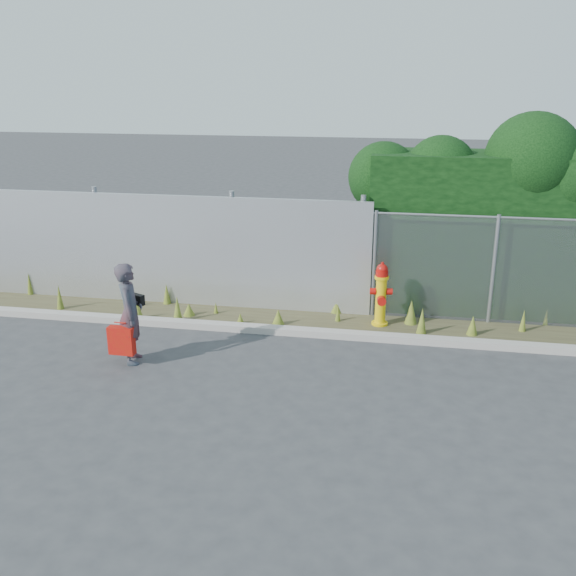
# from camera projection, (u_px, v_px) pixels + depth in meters

# --- Properties ---
(ground) EXTENTS (80.00, 80.00, 0.00)m
(ground) POSITION_uv_depth(u_px,v_px,m) (291.00, 381.00, 9.68)
(ground) COLOR #353537
(ground) RESTS_ON ground
(curb) EXTENTS (16.00, 0.22, 0.12)m
(curb) POSITION_uv_depth(u_px,v_px,m) (309.00, 332.00, 11.34)
(curb) COLOR #9F978F
(curb) RESTS_ON ground
(weed_strip) EXTENTS (16.00, 1.33, 0.52)m
(weed_strip) POSITION_uv_depth(u_px,v_px,m) (305.00, 317.00, 11.94)
(weed_strip) COLOR #433D26
(weed_strip) RESTS_ON ground
(corrugated_fence) EXTENTS (8.50, 0.21, 2.30)m
(corrugated_fence) POSITION_uv_depth(u_px,v_px,m) (156.00, 250.00, 12.69)
(corrugated_fence) COLOR #B0B1B7
(corrugated_fence) RESTS_ON ground
(chainlink_fence) EXTENTS (6.50, 0.07, 2.05)m
(chainlink_fence) POSITION_uv_depth(u_px,v_px,m) (554.00, 273.00, 11.44)
(chainlink_fence) COLOR gray
(chainlink_fence) RESTS_ON ground
(hedge) EXTENTS (7.77, 1.95, 3.78)m
(hedge) POSITION_uv_depth(u_px,v_px,m) (562.00, 208.00, 12.04)
(hedge) COLOR black
(hedge) RESTS_ON ground
(fire_hydrant) EXTENTS (0.41, 0.36, 1.21)m
(fire_hydrant) POSITION_uv_depth(u_px,v_px,m) (381.00, 295.00, 11.63)
(fire_hydrant) COLOR yellow
(fire_hydrant) RESTS_ON ground
(woman) EXTENTS (0.55, 0.69, 1.64)m
(woman) POSITION_uv_depth(u_px,v_px,m) (130.00, 313.00, 10.10)
(woman) COLOR #0E515D
(woman) RESTS_ON ground
(red_tote_bag) EXTENTS (0.41, 0.15, 0.54)m
(red_tote_bag) POSITION_uv_depth(u_px,v_px,m) (122.00, 340.00, 10.05)
(red_tote_bag) COLOR #AB1B09
(black_shoulder_bag) EXTENTS (0.23, 0.09, 0.17)m
(black_shoulder_bag) POSITION_uv_depth(u_px,v_px,m) (138.00, 300.00, 10.21)
(black_shoulder_bag) COLOR black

